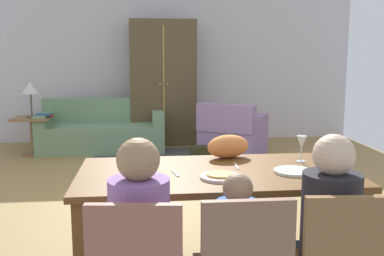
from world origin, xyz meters
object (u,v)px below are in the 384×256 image
object	(u,v)px
plate_near_woman	(293,171)
book_lower	(45,116)
cat	(228,146)
handbag	(202,155)
person_man	(141,254)
book_upper	(43,115)
table_lamp	(30,89)
couch	(103,131)
armchair	(232,136)
side_table	(33,130)
armoire	(163,83)
wine_glass	(301,143)
plate_near_man	(140,176)
dining_table	(215,182)
person_woman	(327,245)
plate_near_child	(220,177)

from	to	relation	value
plate_near_woman	book_lower	size ratio (longest dim) A/B	1.14
cat	handbag	distance (m)	3.00
plate_near_woman	person_man	size ratio (longest dim) A/B	0.23
plate_near_woman	cat	size ratio (longest dim) A/B	0.78
book_upper	table_lamp	bearing A→B (deg)	169.56
cat	couch	size ratio (longest dim) A/B	0.16
couch	armchair	bearing A→B (deg)	-19.54
plate_near_woman	book_upper	xyz separation A→B (m)	(-2.47, 4.24, -0.15)
person_man	side_table	size ratio (longest dim) A/B	1.91
couch	armchair	xyz separation A→B (m)	(1.99, -0.70, 0.02)
couch	armoire	world-z (taller)	armoire
wine_glass	book_upper	xyz separation A→B (m)	(-2.62, 3.96, -0.27)
cat	handbag	size ratio (longest dim) A/B	1.00
couch	wine_glass	bearing A→B (deg)	-67.48
person_man	handbag	size ratio (longest dim) A/B	3.47
person_man	armoire	size ratio (longest dim) A/B	0.53
plate_near_man	couch	world-z (taller)	couch
dining_table	couch	world-z (taller)	couch
armchair	table_lamp	size ratio (longest dim) A/B	2.18
person_woman	armoire	size ratio (longest dim) A/B	0.53
table_lamp	book_lower	size ratio (longest dim) A/B	2.45
person_woman	plate_near_child	bearing A→B (deg)	136.15
plate_near_woman	person_woman	distance (m)	0.60
wine_glass	person_woman	size ratio (longest dim) A/B	0.17
table_lamp	book_lower	bearing A→B (deg)	11.97
dining_table	couch	xyz separation A→B (m)	(-1.13, 4.43, -0.39)
armoire	armchair	bearing A→B (deg)	-49.24
plate_near_man	plate_near_child	size ratio (longest dim) A/B	1.00
wine_glass	book_upper	size ratio (longest dim) A/B	0.85
plate_near_man	book_lower	bearing A→B (deg)	108.93
plate_near_child	book_upper	distance (m)	4.75
plate_near_child	handbag	size ratio (longest dim) A/B	0.78
person_woman	cat	xyz separation A→B (m)	(-0.34, 1.01, 0.33)
person_woman	armoire	xyz separation A→B (m)	(-0.61, 5.51, 0.54)
dining_table	handbag	distance (m)	3.33
plate_near_woman	cat	bearing A→B (deg)	125.81
dining_table	plate_near_man	bearing A→B (deg)	-166.08
plate_near_woman	dining_table	bearing A→B (deg)	168.33
plate_near_man	person_man	xyz separation A→B (m)	(0.00, -0.53, -0.26)
person_woman	side_table	distance (m)	5.49
couch	plate_near_child	bearing A→B (deg)	-76.25
plate_near_man	armoire	distance (m)	5.01
book_lower	person_woman	bearing A→B (deg)	-63.18
couch	handbag	bearing A→B (deg)	-38.36
plate_near_man	couch	bearing A→B (deg)	98.05
couch	handbag	xyz separation A→B (m)	(1.46, -1.16, -0.17)
dining_table	book_upper	distance (m)	4.59
book_lower	book_upper	xyz separation A→B (m)	(-0.01, -0.07, 0.03)
person_man	table_lamp	xyz separation A→B (m)	(-1.68, 4.82, 0.50)
armchair	book_lower	size ratio (longest dim) A/B	5.34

